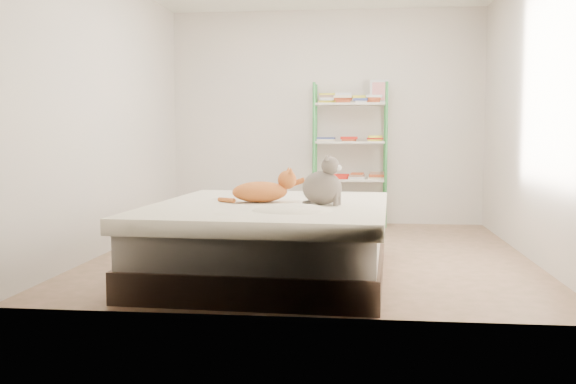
# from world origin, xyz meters

# --- Properties ---
(room) EXTENTS (3.81, 4.21, 2.61)m
(room) POSITION_xyz_m (0.00, 0.00, 1.30)
(room) COLOR tan
(room) RESTS_ON ground
(bed) EXTENTS (1.86, 2.27, 0.56)m
(bed) POSITION_xyz_m (-0.26, -0.96, 0.28)
(bed) COLOR #4B382B
(bed) RESTS_ON ground
(orange_cat) EXTENTS (0.57, 0.42, 0.21)m
(orange_cat) POSITION_xyz_m (-0.35, -0.91, 0.66)
(orange_cat) COLOR orange
(orange_cat) RESTS_ON bed
(grey_cat) EXTENTS (0.37, 0.33, 0.37)m
(grey_cat) POSITION_xyz_m (0.14, -1.03, 0.74)
(grey_cat) COLOR #60544C
(grey_cat) RESTS_ON bed
(shelf_unit) EXTENTS (0.89, 0.36, 1.74)m
(shelf_unit) POSITION_xyz_m (0.31, 1.88, 0.87)
(shelf_unit) COLOR green
(shelf_unit) RESTS_ON ground
(cardboard_box) EXTENTS (0.57, 0.57, 0.39)m
(cardboard_box) POSITION_xyz_m (0.17, 1.26, 0.17)
(cardboard_box) COLOR #AC8A4E
(cardboard_box) RESTS_ON ground
(white_bin) EXTENTS (0.33, 0.29, 0.37)m
(white_bin) POSITION_xyz_m (-1.16, 1.84, 0.19)
(white_bin) COLOR silver
(white_bin) RESTS_ON ground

